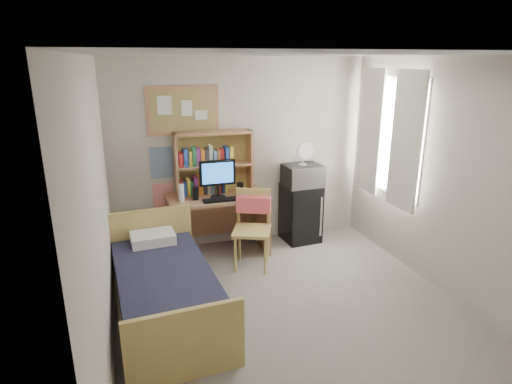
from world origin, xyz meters
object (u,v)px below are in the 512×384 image
object	(u,v)px
speaker_left	(195,193)
microwave	(302,175)
mini_fridge	(300,213)
monitor	(218,179)
speaker_right	(240,189)
desk_fan	(303,155)
bulletin_board	(183,111)
desk_chair	(252,230)
desk	(218,225)
bed	(166,294)

from	to	relation	value
speaker_left	microwave	size ratio (longest dim) A/B	0.33
mini_fridge	monitor	world-z (taller)	monitor
speaker_right	desk_fan	size ratio (longest dim) A/B	0.59
mini_fridge	speaker_right	size ratio (longest dim) A/B	4.73
monitor	desk_fan	bearing A→B (deg)	5.59
bulletin_board	speaker_left	distance (m)	1.09
speaker_right	desk_fan	world-z (taller)	desk_fan
desk_chair	mini_fridge	distance (m)	1.11
monitor	microwave	distance (m)	1.26
desk_chair	speaker_right	size ratio (longest dim) A/B	5.66
speaker_left	desk_fan	bearing A→B (deg)	4.51
desk	bed	world-z (taller)	desk
monitor	speaker_right	world-z (taller)	monitor
speaker_right	monitor	bearing A→B (deg)	-180.00
monitor	bed	bearing A→B (deg)	-123.21
desk	bed	distance (m)	1.61
mini_fridge	speaker_left	bearing A→B (deg)	-178.53
speaker_left	desk_fan	xyz separation A→B (m)	(1.55, 0.12, 0.38)
desk	speaker_left	bearing A→B (deg)	-168.69
mini_fridge	bed	bearing A→B (deg)	-149.32
speaker_left	desk_fan	world-z (taller)	desk_fan
speaker_right	bulletin_board	bearing A→B (deg)	148.97
bed	monitor	xyz separation A→B (m)	(0.85, 1.29, 0.80)
speaker_left	speaker_right	xyz separation A→B (m)	(0.60, -0.00, 0.00)
bed	speaker_right	bearing A→B (deg)	44.52
speaker_left	microwave	distance (m)	1.55
speaker_right	microwave	world-z (taller)	microwave
microwave	desk_fan	size ratio (longest dim) A/B	1.74
speaker_left	microwave	bearing A→B (deg)	4.51
speaker_left	microwave	world-z (taller)	microwave
microwave	speaker_right	bearing A→B (deg)	-176.44
desk	microwave	xyz separation A→B (m)	(1.25, 0.06, 0.58)
speaker_left	speaker_right	size ratio (longest dim) A/B	0.98
microwave	desk_fan	distance (m)	0.30
mini_fridge	bed	distance (m)	2.55
bulletin_board	desk_fan	distance (m)	1.74
monitor	microwave	world-z (taller)	monitor
desk_fan	microwave	bearing A→B (deg)	-93.73
speaker_left	mini_fridge	bearing A→B (deg)	5.25
bulletin_board	desk	bearing A→B (deg)	-43.46
bulletin_board	desk_fan	bearing A→B (deg)	-9.60
bulletin_board	desk_chair	size ratio (longest dim) A/B	0.94
microwave	desk	bearing A→B (deg)	179.07
desk_chair	monitor	bearing A→B (deg)	147.31
desk_fan	bed	bearing A→B (deg)	-149.71
mini_fridge	bed	xyz separation A→B (m)	(-2.10, -1.44, -0.16)
desk_chair	microwave	bearing A→B (deg)	55.81
monitor	desk_fan	world-z (taller)	desk_fan
desk_chair	desk	bearing A→B (deg)	144.20
monitor	desk_fan	distance (m)	1.27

